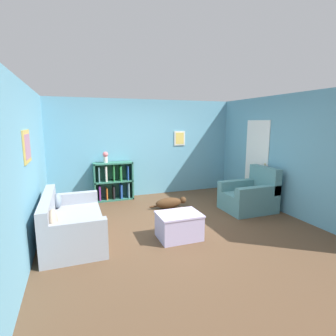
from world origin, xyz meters
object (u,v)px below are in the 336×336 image
object	(u,v)px
bookshelf	(113,181)
recliner_chair	(250,196)
couch	(70,224)
vase	(105,156)
dog	(170,203)
coffee_table	(179,225)

from	to	relation	value
bookshelf	recliner_chair	size ratio (longest dim) A/B	0.93
couch	vase	xyz separation A→B (m)	(0.88, 2.16, 0.86)
recliner_chair	dog	bearing A→B (deg)	155.43
bookshelf	recliner_chair	world-z (taller)	same
coffee_table	vase	size ratio (longest dim) A/B	2.63
coffee_table	dog	world-z (taller)	coffee_table
recliner_chair	vase	distance (m)	3.64
coffee_table	couch	bearing A→B (deg)	162.59
bookshelf	dog	xyz separation A→B (m)	(1.14, -1.16, -0.35)
vase	bookshelf	bearing A→B (deg)	7.00
vase	recliner_chair	bearing A→B (deg)	-32.43
bookshelf	dog	size ratio (longest dim) A/B	1.08
couch	recliner_chair	world-z (taller)	recliner_chair
bookshelf	dog	distance (m)	1.66
couch	bookshelf	distance (m)	2.44
bookshelf	coffee_table	world-z (taller)	bookshelf
dog	coffee_table	bearing A→B (deg)	-104.97
couch	coffee_table	bearing A→B (deg)	-17.41
recliner_chair	dog	distance (m)	1.85
couch	coffee_table	size ratio (longest dim) A/B	2.40
coffee_table	recliner_chair	bearing A→B (deg)	21.24
dog	vase	world-z (taller)	vase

